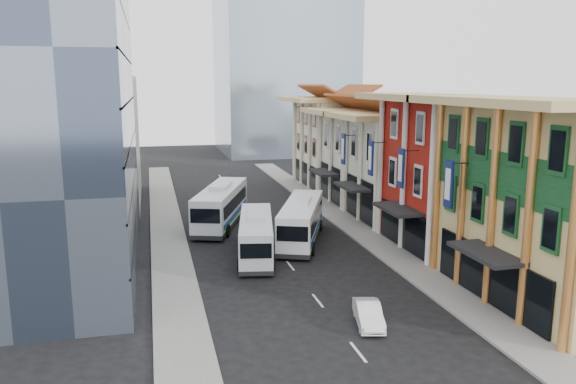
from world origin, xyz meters
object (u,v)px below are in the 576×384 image
object	(u,v)px
bus_left_far	(221,205)
sedan_right	(368,314)
bus_right	(301,220)
shophouse_tan	(553,205)
office_tower	(36,58)
bus_left_near	(256,235)

from	to	relation	value
bus_left_far	sedan_right	world-z (taller)	bus_left_far
bus_left_far	bus_right	distance (m)	9.29
shophouse_tan	office_tower	bearing A→B (deg)	155.70
bus_left_far	office_tower	bearing A→B (deg)	-126.20
office_tower	bus_right	world-z (taller)	office_tower
bus_left_near	sedan_right	xyz separation A→B (m)	(3.71, -14.02, -1.08)
bus_left_far	sedan_right	xyz separation A→B (m)	(5.13, -24.37, -1.38)
bus_right	sedan_right	bearing A→B (deg)	-70.83
bus_left_near	sedan_right	distance (m)	14.54
office_tower	bus_right	size ratio (longest dim) A/B	2.56
office_tower	bus_left_far	bearing A→B (deg)	34.42
bus_left_near	bus_right	distance (m)	5.53
shophouse_tan	sedan_right	bearing A→B (deg)	-175.06
office_tower	bus_left_far	xyz separation A→B (m)	(13.58, 9.31, -12.99)
sedan_right	shophouse_tan	bearing A→B (deg)	17.49
bus_left_far	shophouse_tan	bearing A→B (deg)	-33.85
office_tower	bus_left_near	world-z (taller)	office_tower
bus_left_near	bus_right	size ratio (longest dim) A/B	0.91
bus_right	bus_left_near	bearing A→B (deg)	-122.81
bus_left_near	shophouse_tan	bearing A→B (deg)	-28.24
bus_left_far	bus_right	bearing A→B (deg)	-30.96
shophouse_tan	sedan_right	distance (m)	13.45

